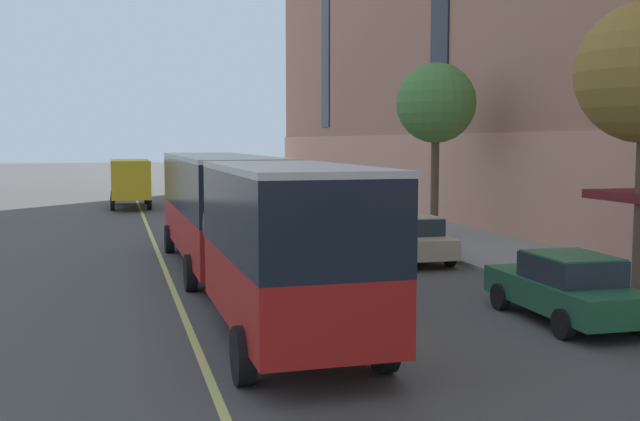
{
  "coord_description": "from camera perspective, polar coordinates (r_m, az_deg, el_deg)",
  "views": [
    {
      "loc": [
        -3.97,
        -14.04,
        4.06
      ],
      "look_at": [
        2.48,
        9.29,
        1.8
      ],
      "focal_mm": 42.0,
      "sensor_mm": 36.0,
      "label": 1
    }
  ],
  "objects": [
    {
      "name": "box_truck",
      "position": [
        46.63,
        -14.27,
        2.24
      ],
      "size": [
        2.37,
        7.11,
        2.91
      ],
      "color": "gold",
      "rests_on": "ground"
    },
    {
      "name": "parked_car_champagne_5",
      "position": [
        25.46,
        6.87,
        -2.1
      ],
      "size": [
        2.09,
        4.59,
        1.56
      ],
      "color": "#BCAD89",
      "rests_on": "ground"
    },
    {
      "name": "lane_centerline",
      "position": [
        17.58,
        -10.25,
        -8.1
      ],
      "size": [
        0.16,
        140.0,
        0.01
      ],
      "primitive_type": "cube",
      "color": "#E0D66B",
      "rests_on": "ground"
    },
    {
      "name": "parked_car_red_1",
      "position": [
        34.01,
        1.31,
        -0.19
      ],
      "size": [
        2.09,
        4.48,
        1.56
      ],
      "color": "#B21E19",
      "rests_on": "ground"
    },
    {
      "name": "ground_plane",
      "position": [
        15.14,
        0.33,
        -10.23
      ],
      "size": [
        260.0,
        260.0,
        0.0
      ],
      "primitive_type": "plane",
      "color": "#4C4947"
    },
    {
      "name": "parked_car_green_0",
      "position": [
        17.73,
        18.25,
        -5.59
      ],
      "size": [
        2.07,
        4.54,
        1.56
      ],
      "color": "#23603D",
      "rests_on": "ground"
    },
    {
      "name": "sidewalk",
      "position": [
        22.01,
        22.33,
        -5.51
      ],
      "size": [
        4.88,
        160.0,
        0.15
      ],
      "primitive_type": "cube",
      "color": "gray",
      "rests_on": "ground"
    },
    {
      "name": "parked_car_champagne_4",
      "position": [
        44.23,
        -2.81,
        1.08
      ],
      "size": [
        2.05,
        4.83,
        1.56
      ],
      "color": "#BCAD89",
      "rests_on": "ground"
    },
    {
      "name": "city_bus",
      "position": [
        20.3,
        -6.32,
        -0.27
      ],
      "size": [
        2.91,
        18.61,
        3.6
      ],
      "color": "red",
      "rests_on": "ground"
    },
    {
      "name": "street_tree_far_uptown",
      "position": [
        31.45,
        8.82,
        8.02
      ],
      "size": [
        3.29,
        3.29,
        7.11
      ],
      "color": "brown",
      "rests_on": "sidewalk"
    }
  ]
}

